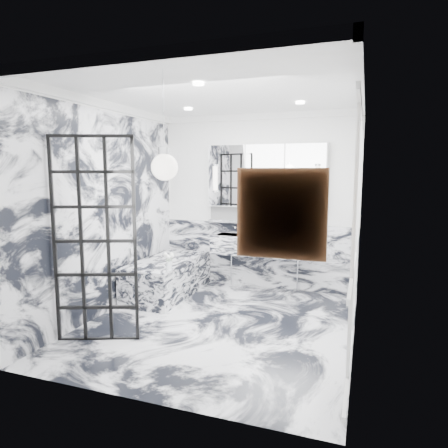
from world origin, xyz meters
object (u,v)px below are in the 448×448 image
at_px(mirror_cabinet, 265,176).
at_px(bathtub, 168,276).
at_px(trough_sink, 262,245).
at_px(crittall_door, 95,241).

relative_size(mirror_cabinet, bathtub, 1.15).
xyz_separation_m(trough_sink, bathtub, (-1.33, -0.66, -0.45)).
bearing_deg(mirror_cabinet, trough_sink, -90.00).
height_order(crittall_door, trough_sink, crittall_door).
bearing_deg(trough_sink, crittall_door, -117.62).
distance_m(crittall_door, mirror_cabinet, 2.99).
relative_size(crittall_door, mirror_cabinet, 1.19).
xyz_separation_m(mirror_cabinet, bathtub, (-1.32, -0.83, -1.54)).
relative_size(crittall_door, trough_sink, 1.42).
distance_m(trough_sink, mirror_cabinet, 1.10).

